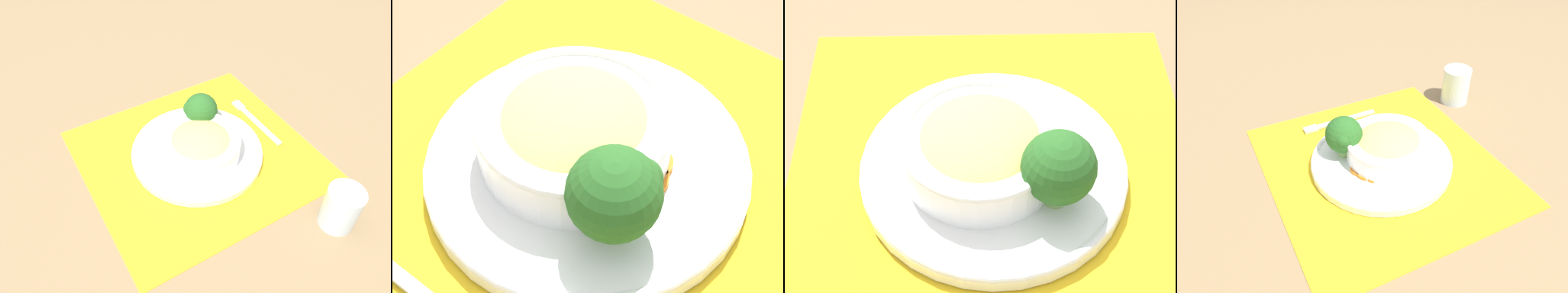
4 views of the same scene
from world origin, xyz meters
TOP-DOWN VIEW (x-y plane):
  - ground_plane at (0.00, 0.00)m, footprint 4.00×4.00m
  - placemat at (0.00, 0.00)m, footprint 0.51×0.48m
  - plate at (0.00, 0.00)m, footprint 0.29×0.29m
  - bowl at (-0.00, -0.02)m, footprint 0.18×0.18m
  - broccoli_floret at (0.04, 0.06)m, footprint 0.08×0.08m
  - carrot_slice_near at (-0.02, 0.06)m, footprint 0.04×0.04m
  - carrot_slice_middle at (-0.03, 0.05)m, footprint 0.04×0.04m
  - carrot_slice_far at (-0.05, 0.04)m, footprint 0.04×0.04m
  - water_glass at (0.15, -0.28)m, footprint 0.07×0.07m
  - fork at (0.18, 0.04)m, footprint 0.02×0.18m

SIDE VIEW (x-z plane):
  - ground_plane at x=0.00m, z-range 0.00..0.00m
  - placemat at x=0.00m, z-range 0.00..0.00m
  - fork at x=0.18m, z-range 0.00..0.01m
  - plate at x=0.00m, z-range 0.00..0.03m
  - carrot_slice_near at x=-0.02m, z-range 0.02..0.03m
  - carrot_slice_middle at x=-0.03m, z-range 0.02..0.03m
  - carrot_slice_far at x=-0.05m, z-range 0.02..0.03m
  - water_glass at x=0.15m, z-range 0.00..0.09m
  - bowl at x=0.00m, z-range 0.02..0.08m
  - broccoli_floret at x=0.04m, z-range 0.03..0.12m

